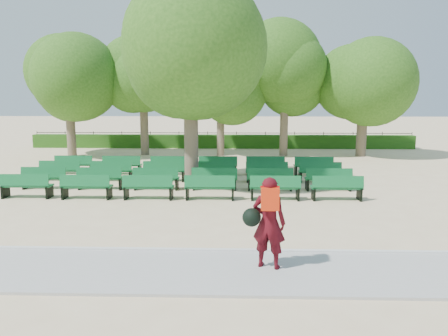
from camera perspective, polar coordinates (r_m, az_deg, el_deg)
name	(u,v)px	position (r m, az deg, el deg)	size (l,w,h in m)	color
ground	(209,193)	(16.18, -2.03, -3.25)	(120.00, 120.00, 0.00)	beige
paving	(185,272)	(9.12, -5.16, -13.32)	(30.00, 2.20, 0.06)	#AAA9A5
curb	(191,251)	(10.18, -4.37, -10.72)	(30.00, 0.12, 0.10)	silver
hedge	(222,141)	(29.93, -0.28, 3.49)	(26.00, 0.70, 0.90)	#275816
fence	(222,147)	(30.38, -0.26, 2.72)	(26.00, 0.10, 1.02)	black
tree_line	(219,156)	(26.02, -0.59, 1.59)	(21.80, 6.80, 7.04)	#34641A
bench_array	(188,183)	(17.58, -4.78, -1.96)	(1.76, 0.66, 1.09)	#11632E
tree_among	(190,60)	(16.76, -4.44, 13.86)	(5.25, 5.25, 7.24)	brown
person	(268,221)	(8.95, 5.71, -6.94)	(0.94, 0.65, 1.89)	#430910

